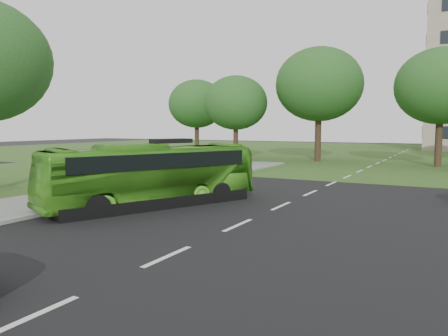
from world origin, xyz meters
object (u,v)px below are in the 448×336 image
tree_park_f (197,104)px  bus (152,175)px  tree_park_a (236,103)px  tree_park_c (441,86)px  tree_park_b (319,85)px

tree_park_f → bus: 32.17m
tree_park_a → tree_park_c: (17.76, 1.31, 0.95)m
tree_park_b → bus: bearing=-88.7°
tree_park_b → tree_park_c: bearing=-6.5°
tree_park_a → bus: (8.06, -23.59, -4.25)m
tree_park_c → tree_park_f: bearing=173.0°
tree_park_a → tree_park_f: (-7.19, 4.37, 0.27)m
tree_park_a → tree_park_c: tree_park_c is taller
tree_park_a → bus: size_ratio=0.88×
tree_park_a → tree_park_b: bearing=18.5°
tree_park_b → tree_park_c: size_ratio=1.11×
tree_park_c → bus: tree_park_c is taller
tree_park_c → tree_park_a: bearing=-175.8°
tree_park_a → tree_park_b: tree_park_b is taller
tree_park_c → tree_park_f: size_ratio=1.12×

